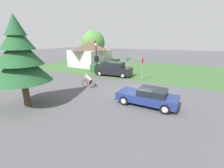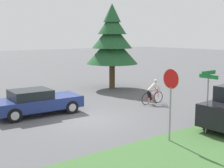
% 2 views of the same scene
% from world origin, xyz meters
% --- Properties ---
extents(ground_plane, '(140.00, 140.00, 0.00)m').
position_xyz_m(ground_plane, '(0.00, 0.00, 0.00)').
color(ground_plane, '#515154').
extents(grass_verge_right, '(16.00, 36.00, 0.01)m').
position_xyz_m(grass_verge_right, '(12.04, 4.00, 0.01)').
color(grass_verge_right, '#3D6633').
rests_on(grass_verge_right, ground).
extents(cottage_house, '(7.73, 6.56, 4.69)m').
position_xyz_m(cottage_house, '(11.49, 12.91, 2.33)').
color(cottage_house, beige).
rests_on(cottage_house, ground).
extents(hedge_row, '(9.34, 0.90, 1.16)m').
position_xyz_m(hedge_row, '(10.71, 8.91, 0.58)').
color(hedge_row, '#285B2D').
rests_on(hedge_row, ground).
extents(sedan_left_lane, '(2.09, 4.49, 1.34)m').
position_xyz_m(sedan_left_lane, '(-2.20, -1.54, 0.68)').
color(sedan_left_lane, navy).
rests_on(sedan_left_lane, ground).
extents(cyclist, '(0.44, 1.69, 1.47)m').
position_xyz_m(cyclist, '(-0.45, 5.06, 0.70)').
color(cyclist, black).
rests_on(cyclist, ground).
extents(parked_suv_right, '(2.17, 5.04, 1.89)m').
position_xyz_m(parked_suv_right, '(5.45, 5.07, 0.93)').
color(parked_suv_right, black).
rests_on(parked_suv_right, ground).
extents(stop_sign, '(0.80, 0.07, 2.83)m').
position_xyz_m(stop_sign, '(4.71, 0.88, 2.03)').
color(stop_sign, gray).
rests_on(stop_sign, ground).
extents(street_lamp, '(0.32, 0.32, 4.41)m').
position_xyz_m(street_lamp, '(4.95, 7.47, 2.62)').
color(street_lamp, black).
rests_on(street_lamp, ground).
extents(street_name_sign, '(0.90, 0.90, 2.63)m').
position_xyz_m(street_name_sign, '(4.99, 2.83, 1.83)').
color(street_name_sign, gray).
rests_on(street_name_sign, ground).
extents(conifer_tall_near, '(3.94, 3.94, 6.42)m').
position_xyz_m(conifer_tall_near, '(-6.31, 6.52, 3.64)').
color(conifer_tall_near, '#4C3823').
rests_on(conifer_tall_near, ground).
extents(deciduous_tree_right, '(5.12, 5.12, 6.87)m').
position_xyz_m(deciduous_tree_right, '(16.38, 15.44, 4.18)').
color(deciduous_tree_right, '#4C3823').
rests_on(deciduous_tree_right, ground).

